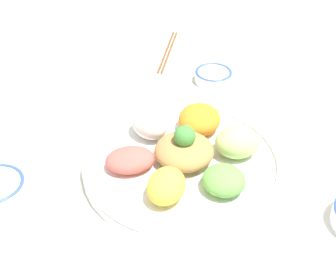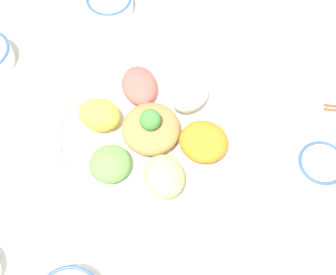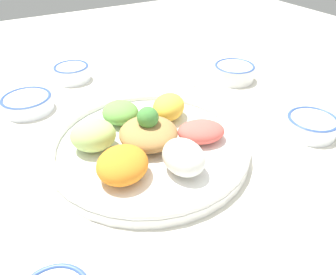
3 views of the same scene
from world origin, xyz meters
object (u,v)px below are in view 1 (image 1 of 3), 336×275
at_px(sauce_bowl_dark, 213,76).
at_px(chopsticks_pair_near, 168,51).
at_px(salad_platter, 185,157).
at_px(serving_spoon_main, 98,63).

distance_m(sauce_bowl_dark, chopsticks_pair_near, 0.20).
xyz_separation_m(salad_platter, sauce_bowl_dark, (-0.25, -0.23, -0.01)).
distance_m(sauce_bowl_dark, serving_spoon_main, 0.32).
bearing_deg(chopsticks_pair_near, serving_spoon_main, -60.58).
bearing_deg(serving_spoon_main, sauce_bowl_dark, -119.17).
bearing_deg(chopsticks_pair_near, sauce_bowl_dark, 46.33).
distance_m(chopsticks_pair_near, serving_spoon_main, 0.20).
xyz_separation_m(sauce_bowl_dark, serving_spoon_main, (0.21, -0.25, -0.01)).
bearing_deg(salad_platter, sauce_bowl_dark, -136.96).
bearing_deg(salad_platter, chopsticks_pair_near, -118.85).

